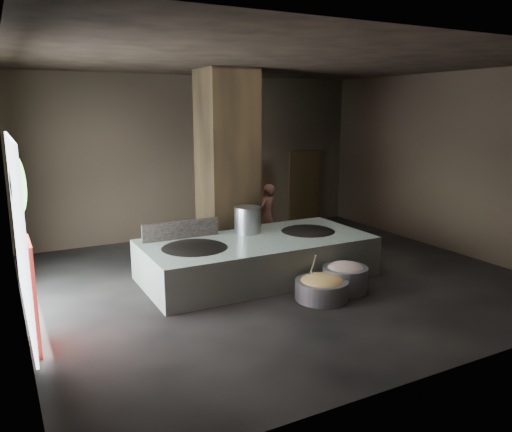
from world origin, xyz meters
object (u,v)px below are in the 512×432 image
wok_left (195,252)px  veg_basin (322,290)px  meat_basin (345,279)px  hearth_platform (257,257)px  wok_right (308,235)px  stock_pot (248,221)px  cook (267,215)px

wok_left → veg_basin: size_ratio=1.50×
veg_basin → meat_basin: 0.70m
meat_basin → hearth_platform: bearing=125.5°
hearth_platform → veg_basin: size_ratio=4.77×
wok_left → meat_basin: 3.07m
veg_basin → meat_basin: meat_basin is taller
wok_right → stock_pot: (-1.30, 0.50, 0.38)m
hearth_platform → cook: cook is taller
wok_right → wok_left: bearing=-178.0°
hearth_platform → wok_right: (1.35, 0.05, 0.32)m
hearth_platform → wok_right: bearing=2.1°
wok_left → meat_basin: bearing=-30.9°
wok_right → stock_pot: stock_pot is taller
veg_basin → wok_right: bearing=64.1°
cook → veg_basin: cook is taller
hearth_platform → wok_right: wok_right is taller
wok_left → hearth_platform: bearing=2.0°
stock_pot → veg_basin: 2.53m
hearth_platform → veg_basin: 1.84m
meat_basin → veg_basin: bearing=-166.9°
wok_right → veg_basin: wok_right is taller
stock_pot → cook: size_ratio=0.38×
wok_right → veg_basin: 2.09m
veg_basin → meat_basin: (0.68, 0.16, 0.06)m
wok_left → veg_basin: wok_left is taller
wok_left → stock_pot: size_ratio=2.42×
hearth_platform → stock_pot: bearing=84.7°
veg_basin → meat_basin: bearing=13.1°
veg_basin → stock_pot: bearing=100.3°
wok_right → cook: size_ratio=0.86×
wok_left → stock_pot: 1.66m
wok_right → veg_basin: (-0.88, -1.81, -0.56)m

